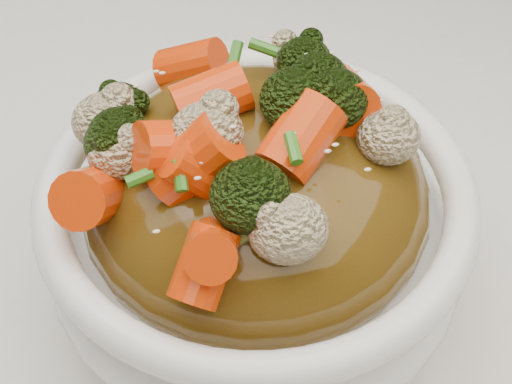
{
  "coord_description": "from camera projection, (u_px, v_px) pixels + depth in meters",
  "views": [
    {
      "loc": [
        -0.05,
        -0.24,
        1.08
      ],
      "look_at": [
        -0.01,
        -0.01,
        0.82
      ],
      "focal_mm": 55.0,
      "sensor_mm": 36.0,
      "label": 1
    }
  ],
  "objects": [
    {
      "name": "tablecloth",
      "position": [
        265.0,
        289.0,
        0.42
      ],
      "size": [
        1.2,
        0.8,
        0.04
      ],
      "primitive_type": "cube",
      "color": "white",
      "rests_on": "dining_table"
    },
    {
      "name": "bowl",
      "position": [
        256.0,
        234.0,
        0.37
      ],
      "size": [
        0.25,
        0.25,
        0.08
      ],
      "primitive_type": null,
      "rotation": [
        0.0,
        0.0,
        0.31
      ],
      "color": "white",
      "rests_on": "tablecloth"
    },
    {
      "name": "sauce_base",
      "position": [
        256.0,
        196.0,
        0.35
      ],
      "size": [
        0.2,
        0.2,
        0.09
      ],
      "primitive_type": "ellipsoid",
      "rotation": [
        0.0,
        0.0,
        0.31
      ],
      "color": "#50360D",
      "rests_on": "bowl"
    },
    {
      "name": "carrots",
      "position": [
        256.0,
        101.0,
        0.31
      ],
      "size": [
        0.2,
        0.2,
        0.05
      ],
      "primitive_type": null,
      "rotation": [
        0.0,
        0.0,
        0.31
      ],
      "color": "#ED3F07",
      "rests_on": "sauce_base"
    },
    {
      "name": "broccoli",
      "position": [
        256.0,
        102.0,
        0.31
      ],
      "size": [
        0.2,
        0.2,
        0.04
      ],
      "primitive_type": null,
      "rotation": [
        0.0,
        0.0,
        0.31
      ],
      "color": "black",
      "rests_on": "sauce_base"
    },
    {
      "name": "cauliflower",
      "position": [
        256.0,
        106.0,
        0.31
      ],
      "size": [
        0.2,
        0.2,
        0.03
      ],
      "primitive_type": null,
      "rotation": [
        0.0,
        0.0,
        0.31
      ],
      "color": "beige",
      "rests_on": "sauce_base"
    },
    {
      "name": "scallions",
      "position": [
        256.0,
        99.0,
        0.31
      ],
      "size": [
        0.15,
        0.15,
        0.02
      ],
      "primitive_type": null,
      "rotation": [
        0.0,
        0.0,
        0.31
      ],
      "color": "#30731A",
      "rests_on": "sauce_base"
    },
    {
      "name": "sesame_seeds",
      "position": [
        256.0,
        99.0,
        0.31
      ],
      "size": [
        0.18,
        0.18,
        0.01
      ],
      "primitive_type": null,
      "rotation": [
        0.0,
        0.0,
        0.31
      ],
      "color": "beige",
      "rests_on": "sauce_base"
    }
  ]
}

